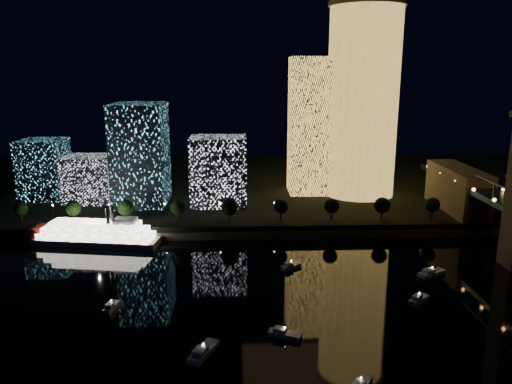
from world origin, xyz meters
TOP-DOWN VIEW (x-y plane):
  - ground at (0.00, 0.00)m, footprint 520.00×520.00m
  - far_bank at (0.00, 160.00)m, footprint 420.00×160.00m
  - seawall at (0.00, 82.00)m, footprint 420.00×6.00m
  - tower_cylindrical at (30.35, 129.11)m, footprint 34.00×34.00m
  - tower_rectangular at (7.70, 134.37)m, footprint 19.85×19.85m
  - midrise_blocks at (-72.14, 118.88)m, footprint 101.87×35.53m
  - riverboat at (-80.92, 76.98)m, footprint 50.26×17.48m
  - motorboats at (-10.03, 7.47)m, footprint 126.84×76.66m
  - esplanade_trees at (-27.20, 88.00)m, footprint 165.65×6.72m
  - street_lamps at (-34.00, 94.00)m, footprint 132.70×0.70m

SIDE VIEW (x-z plane):
  - ground at x=0.00m, z-range 0.00..0.00m
  - motorboats at x=-10.03m, z-range -0.58..2.20m
  - seawall at x=0.00m, z-range 0.00..3.00m
  - far_bank at x=0.00m, z-range 0.00..5.00m
  - riverboat at x=-80.92m, z-range -3.62..11.24m
  - street_lamps at x=-34.00m, z-range 6.20..11.85m
  - esplanade_trees at x=-27.20m, z-range 6.04..14.90m
  - midrise_blocks at x=-72.14m, z-range 0.30..43.81m
  - tower_rectangular at x=7.70m, z-range 5.00..68.16m
  - tower_cylindrical at x=30.35m, z-range 5.13..91.37m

